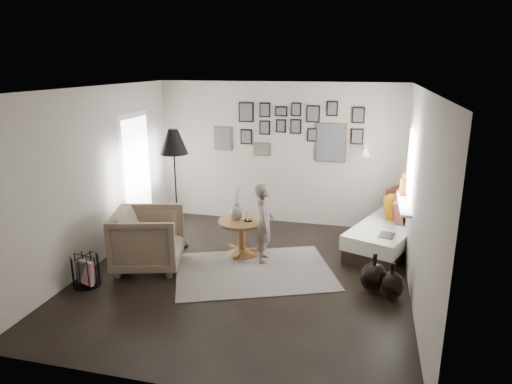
% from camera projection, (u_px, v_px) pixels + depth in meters
% --- Properties ---
extents(ground, '(4.80, 4.80, 0.00)m').
position_uv_depth(ground, '(244.00, 275.00, 6.49)').
color(ground, black).
rests_on(ground, ground).
extents(wall_back, '(4.50, 0.00, 4.50)m').
position_uv_depth(wall_back, '(278.00, 154.00, 8.38)').
color(wall_back, '#A29A8E').
rests_on(wall_back, ground).
extents(wall_front, '(4.50, 0.00, 4.50)m').
position_uv_depth(wall_front, '(169.00, 259.00, 3.90)').
color(wall_front, '#A29A8E').
rests_on(wall_front, ground).
extents(wall_left, '(0.00, 4.80, 4.80)m').
position_uv_depth(wall_left, '(95.00, 178.00, 6.66)').
color(wall_left, '#A29A8E').
rests_on(wall_left, ground).
extents(wall_right, '(0.00, 4.80, 4.80)m').
position_uv_depth(wall_right, '(419.00, 199.00, 5.62)').
color(wall_right, '#A29A8E').
rests_on(wall_right, ground).
extents(ceiling, '(4.80, 4.80, 0.00)m').
position_uv_depth(ceiling, '(243.00, 89.00, 5.78)').
color(ceiling, white).
rests_on(ceiling, wall_back).
extents(door_left, '(0.00, 2.14, 2.14)m').
position_uv_depth(door_left, '(137.00, 175.00, 7.84)').
color(door_left, white).
rests_on(door_left, wall_left).
extents(window_right, '(0.15, 1.32, 1.30)m').
position_uv_depth(window_right, '(403.00, 197.00, 6.99)').
color(window_right, white).
rests_on(window_right, wall_right).
extents(gallery_wall, '(2.74, 0.03, 1.08)m').
position_uv_depth(gallery_wall, '(294.00, 131.00, 8.18)').
color(gallery_wall, brown).
rests_on(gallery_wall, wall_back).
extents(wall_sconce, '(0.18, 0.36, 0.16)m').
position_uv_depth(wall_sconce, '(365.00, 152.00, 7.73)').
color(wall_sconce, white).
rests_on(wall_sconce, wall_back).
extents(rug, '(2.64, 2.27, 0.01)m').
position_uv_depth(rug, '(254.00, 271.00, 6.61)').
color(rug, '#BBAFA4').
rests_on(rug, ground).
extents(pedestal_table, '(0.73, 0.73, 0.57)m').
position_uv_depth(pedestal_table, '(242.00, 239.00, 7.12)').
color(pedestal_table, brown).
rests_on(pedestal_table, ground).
extents(vase, '(0.21, 0.21, 0.52)m').
position_uv_depth(vase, '(237.00, 210.00, 7.03)').
color(vase, black).
rests_on(vase, pedestal_table).
extents(candles, '(0.12, 0.12, 0.27)m').
position_uv_depth(candles, '(248.00, 213.00, 6.98)').
color(candles, black).
rests_on(candles, pedestal_table).
extents(daybed, '(1.46, 2.05, 0.93)m').
position_uv_depth(daybed, '(388.00, 230.00, 7.43)').
color(daybed, black).
rests_on(daybed, ground).
extents(magazine_on_daybed, '(0.26, 0.32, 0.02)m').
position_uv_depth(magazine_on_daybed, '(387.00, 235.00, 6.81)').
color(magazine_on_daybed, black).
rests_on(magazine_on_daybed, daybed).
extents(armchair, '(1.18, 1.16, 0.88)m').
position_uv_depth(armchair, '(148.00, 239.00, 6.65)').
color(armchair, '#71604C').
rests_on(armchair, ground).
extents(armchair_cushion, '(0.48, 0.49, 0.18)m').
position_uv_depth(armchair_cushion, '(152.00, 235.00, 6.68)').
color(armchair_cushion, beige).
rests_on(armchair_cushion, armchair).
extents(floor_lamp, '(0.45, 0.45, 1.93)m').
position_uv_depth(floor_lamp, '(174.00, 146.00, 7.07)').
color(floor_lamp, black).
rests_on(floor_lamp, ground).
extents(magazine_basket, '(0.40, 0.40, 0.43)m').
position_uv_depth(magazine_basket, '(86.00, 271.00, 6.15)').
color(magazine_basket, black).
rests_on(magazine_basket, ground).
extents(demijohn_large, '(0.35, 0.35, 0.53)m').
position_uv_depth(demijohn_large, '(374.00, 277.00, 5.98)').
color(demijohn_large, black).
rests_on(demijohn_large, ground).
extents(demijohn_small, '(0.31, 0.31, 0.48)m').
position_uv_depth(demijohn_small, '(391.00, 285.00, 5.82)').
color(demijohn_small, black).
rests_on(demijohn_small, ground).
extents(child, '(0.36, 0.49, 1.22)m').
position_uv_depth(child, '(264.00, 223.00, 6.81)').
color(child, '#695B52').
rests_on(child, ground).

